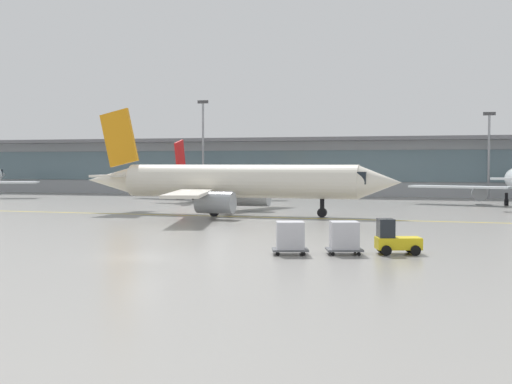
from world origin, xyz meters
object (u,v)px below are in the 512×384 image
object	(u,v)px
baggage_tug	(394,239)
cargo_dolly_lead	(344,236)
apron_light_mast_1	(203,144)
apron_light_mast_2	(489,151)
gate_airplane_1	(207,182)
taxiing_regional_jet	(236,182)
cargo_dolly_trailing	(290,237)

from	to	relation	value
baggage_tug	cargo_dolly_lead	world-z (taller)	baggage_tug
apron_light_mast_1	apron_light_mast_2	bearing A→B (deg)	1.37
gate_airplane_1	apron_light_mast_2	xyz separation A→B (m)	(40.48, 11.71, 4.61)
taxiing_regional_jet	apron_light_mast_2	bearing A→B (deg)	58.92
cargo_dolly_trailing	cargo_dolly_lead	bearing A→B (deg)	0.00
taxiing_regional_jet	baggage_tug	world-z (taller)	taxiing_regional_jet
cargo_dolly_trailing	taxiing_regional_jet	bearing A→B (deg)	96.29
cargo_dolly_trailing	apron_light_mast_1	distance (m)	76.24
cargo_dolly_lead	cargo_dolly_trailing	distance (m)	3.20
gate_airplane_1	cargo_dolly_lead	world-z (taller)	gate_airplane_1
apron_light_mast_1	apron_light_mast_2	xyz separation A→B (m)	(45.02, 1.07, -1.38)
taxiing_regional_jet	apron_light_mast_2	size ratio (longest dim) A/B	2.63
taxiing_regional_jet	cargo_dolly_lead	distance (m)	32.27
baggage_tug	apron_light_mast_1	world-z (taller)	apron_light_mast_1
baggage_tug	cargo_dolly_trailing	world-z (taller)	baggage_tug
cargo_dolly_lead	taxiing_regional_jet	bearing A→B (deg)	101.96
taxiing_regional_jet	apron_light_mast_2	xyz separation A→B (m)	(26.72, 41.31, 3.78)
apron_light_mast_2	taxiing_regional_jet	bearing A→B (deg)	-122.90
gate_airplane_1	apron_light_mast_2	distance (m)	42.39
taxiing_regional_jet	apron_light_mast_1	world-z (taller)	apron_light_mast_1
cargo_dolly_trailing	apron_light_mast_2	bearing A→B (deg)	61.75
baggage_tug	apron_light_mast_2	distance (m)	69.47
cargo_dolly_trailing	apron_light_mast_2	world-z (taller)	apron_light_mast_2
baggage_tug	cargo_dolly_lead	size ratio (longest dim) A/B	1.17
taxiing_regional_jet	cargo_dolly_trailing	bearing A→B (deg)	-65.13
cargo_dolly_lead	apron_light_mast_1	distance (m)	76.70
cargo_dolly_trailing	apron_light_mast_1	size ratio (longest dim) A/B	0.16
gate_airplane_1	cargo_dolly_lead	bearing A→B (deg)	-151.83
gate_airplane_1	taxiing_regional_jet	distance (m)	32.65
cargo_dolly_trailing	apron_light_mast_1	world-z (taller)	apron_light_mast_1
taxiing_regional_jet	cargo_dolly_trailing	distance (m)	31.76
gate_airplane_1	cargo_dolly_trailing	bearing A→B (deg)	-154.64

